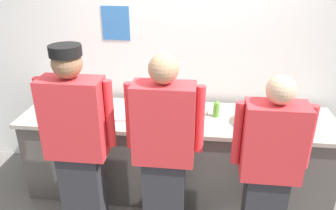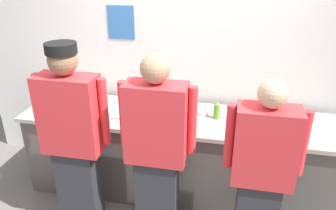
{
  "view_description": "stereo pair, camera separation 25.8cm",
  "coord_description": "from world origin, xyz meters",
  "px_view_note": "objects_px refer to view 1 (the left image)",
  "views": [
    {
      "loc": [
        0.25,
        -2.48,
        2.32
      ],
      "look_at": [
        -0.09,
        0.4,
        1.0
      ],
      "focal_mm": 34.91,
      "sensor_mm": 36.0,
      "label": 1
    },
    {
      "loc": [
        0.51,
        -2.44,
        2.32
      ],
      "look_at": [
        -0.09,
        0.4,
        1.0
      ],
      "focal_mm": 34.91,
      "sensor_mm": 36.0,
      "label": 2
    }
  ],
  "objects_px": {
    "chef_center": "(164,151)",
    "deli_cup": "(63,116)",
    "chef_near_left": "(78,143)",
    "squeeze_bottle_secondary": "(216,108)",
    "chefs_knife": "(86,116)",
    "ramekin_orange_sauce": "(203,111)",
    "ramekin_yellow_sauce": "(298,115)",
    "plate_stack_rear": "(56,109)",
    "sheet_tray": "(140,114)",
    "squeeze_bottle_primary": "(275,108)",
    "mixing_bowl_steel": "(258,119)",
    "chef_far_right": "(269,168)",
    "plate_stack_front": "(178,110)"
  },
  "relations": [
    {
      "from": "chef_center",
      "to": "deli_cup",
      "type": "height_order",
      "value": "chef_center"
    },
    {
      "from": "chef_near_left",
      "to": "squeeze_bottle_secondary",
      "type": "distance_m",
      "value": 1.34
    },
    {
      "from": "chefs_knife",
      "to": "ramekin_orange_sauce",
      "type": "bearing_deg",
      "value": 10.63
    },
    {
      "from": "squeeze_bottle_secondary",
      "to": "ramekin_yellow_sauce",
      "type": "bearing_deg",
      "value": 5.1
    },
    {
      "from": "plate_stack_rear",
      "to": "ramekin_orange_sauce",
      "type": "bearing_deg",
      "value": 5.82
    },
    {
      "from": "deli_cup",
      "to": "sheet_tray",
      "type": "bearing_deg",
      "value": 16.01
    },
    {
      "from": "ramekin_yellow_sauce",
      "to": "chefs_knife",
      "type": "height_order",
      "value": "ramekin_yellow_sauce"
    },
    {
      "from": "squeeze_bottle_primary",
      "to": "mixing_bowl_steel",
      "type": "bearing_deg",
      "value": -134.62
    },
    {
      "from": "mixing_bowl_steel",
      "to": "squeeze_bottle_primary",
      "type": "distance_m",
      "value": 0.26
    },
    {
      "from": "chef_center",
      "to": "deli_cup",
      "type": "bearing_deg",
      "value": 156.44
    },
    {
      "from": "sheet_tray",
      "to": "squeeze_bottle_primary",
      "type": "distance_m",
      "value": 1.32
    },
    {
      "from": "chef_near_left",
      "to": "chef_far_right",
      "type": "distance_m",
      "value": 1.53
    },
    {
      "from": "chef_center",
      "to": "ramekin_yellow_sauce",
      "type": "bearing_deg",
      "value": 32.59
    },
    {
      "from": "plate_stack_rear",
      "to": "squeeze_bottle_secondary",
      "type": "height_order",
      "value": "squeeze_bottle_secondary"
    },
    {
      "from": "mixing_bowl_steel",
      "to": "squeeze_bottle_secondary",
      "type": "relative_size",
      "value": 2.18
    },
    {
      "from": "chef_near_left",
      "to": "chefs_knife",
      "type": "xyz_separation_m",
      "value": [
        -0.13,
        0.56,
        -0.04
      ]
    },
    {
      "from": "chef_near_left",
      "to": "plate_stack_front",
      "type": "height_order",
      "value": "chef_near_left"
    },
    {
      "from": "chef_near_left",
      "to": "ramekin_yellow_sauce",
      "type": "relative_size",
      "value": 19.64
    },
    {
      "from": "chef_near_left",
      "to": "chef_far_right",
      "type": "relative_size",
      "value": 1.1
    },
    {
      "from": "mixing_bowl_steel",
      "to": "sheet_tray",
      "type": "bearing_deg",
      "value": 176.59
    },
    {
      "from": "chef_far_right",
      "to": "plate_stack_front",
      "type": "bearing_deg",
      "value": 136.21
    },
    {
      "from": "chef_far_right",
      "to": "plate_stack_rear",
      "type": "xyz_separation_m",
      "value": [
        -1.99,
        0.65,
        0.09
      ]
    },
    {
      "from": "sheet_tray",
      "to": "chefs_knife",
      "type": "distance_m",
      "value": 0.52
    },
    {
      "from": "ramekin_orange_sauce",
      "to": "deli_cup",
      "type": "xyz_separation_m",
      "value": [
        -1.33,
        -0.31,
        0.02
      ]
    },
    {
      "from": "deli_cup",
      "to": "chefs_knife",
      "type": "xyz_separation_m",
      "value": [
        0.19,
        0.09,
        -0.04
      ]
    },
    {
      "from": "sheet_tray",
      "to": "mixing_bowl_steel",
      "type": "bearing_deg",
      "value": -3.41
    },
    {
      "from": "plate_stack_rear",
      "to": "ramekin_yellow_sauce",
      "type": "distance_m",
      "value": 2.39
    },
    {
      "from": "chef_near_left",
      "to": "deli_cup",
      "type": "xyz_separation_m",
      "value": [
        -0.32,
        0.47,
        -0.01
      ]
    },
    {
      "from": "plate_stack_rear",
      "to": "deli_cup",
      "type": "height_order",
      "value": "same"
    },
    {
      "from": "squeeze_bottle_secondary",
      "to": "chefs_knife",
      "type": "xyz_separation_m",
      "value": [
        -1.26,
        -0.16,
        -0.08
      ]
    },
    {
      "from": "chef_near_left",
      "to": "plate_stack_front",
      "type": "bearing_deg",
      "value": 43.6
    },
    {
      "from": "plate_stack_rear",
      "to": "squeeze_bottle_primary",
      "type": "height_order",
      "value": "squeeze_bottle_primary"
    },
    {
      "from": "squeeze_bottle_secondary",
      "to": "squeeze_bottle_primary",
      "type": "bearing_deg",
      "value": 6.12
    },
    {
      "from": "plate_stack_front",
      "to": "ramekin_yellow_sauce",
      "type": "distance_m",
      "value": 1.17
    },
    {
      "from": "squeeze_bottle_primary",
      "to": "plate_stack_front",
      "type": "bearing_deg",
      "value": -175.86
    },
    {
      "from": "chef_center",
      "to": "chefs_knife",
      "type": "bearing_deg",
      "value": 147.09
    },
    {
      "from": "chef_near_left",
      "to": "chefs_knife",
      "type": "bearing_deg",
      "value": 103.05
    },
    {
      "from": "squeeze_bottle_primary",
      "to": "chefs_knife",
      "type": "height_order",
      "value": "squeeze_bottle_primary"
    },
    {
      "from": "chef_near_left",
      "to": "squeeze_bottle_primary",
      "type": "height_order",
      "value": "chef_near_left"
    },
    {
      "from": "chef_center",
      "to": "plate_stack_rear",
      "type": "relative_size",
      "value": 7.39
    },
    {
      "from": "ramekin_yellow_sauce",
      "to": "ramekin_orange_sauce",
      "type": "height_order",
      "value": "same"
    },
    {
      "from": "chef_far_right",
      "to": "plate_stack_front",
      "type": "distance_m",
      "value": 1.07
    },
    {
      "from": "chef_near_left",
      "to": "deli_cup",
      "type": "distance_m",
      "value": 0.57
    },
    {
      "from": "ramekin_yellow_sauce",
      "to": "squeeze_bottle_secondary",
      "type": "bearing_deg",
      "value": -174.9
    },
    {
      "from": "plate_stack_rear",
      "to": "sheet_tray",
      "type": "height_order",
      "value": "plate_stack_rear"
    },
    {
      "from": "sheet_tray",
      "to": "chef_center",
      "type": "bearing_deg",
      "value": -63.31
    },
    {
      "from": "chef_center",
      "to": "squeeze_bottle_secondary",
      "type": "xyz_separation_m",
      "value": [
        0.42,
        0.71,
        0.07
      ]
    },
    {
      "from": "chef_center",
      "to": "ramekin_orange_sauce",
      "type": "height_order",
      "value": "chef_center"
    },
    {
      "from": "chef_center",
      "to": "ramekin_yellow_sauce",
      "type": "xyz_separation_m",
      "value": [
        1.21,
        0.78,
        0.01
      ]
    },
    {
      "from": "chef_near_left",
      "to": "ramekin_yellow_sauce",
      "type": "xyz_separation_m",
      "value": [
        1.92,
        0.8,
        -0.02
      ]
    }
  ]
}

